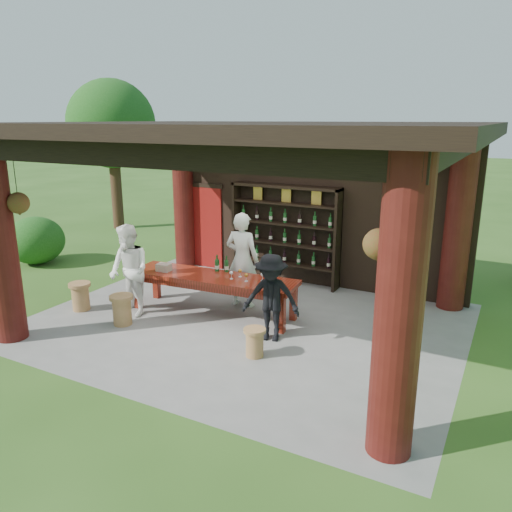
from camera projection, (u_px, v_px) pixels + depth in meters
The scene contains 15 objects.
ground at pixel (246, 322), 9.02m from camera, with size 90.00×90.00×0.00m, color #2D5119.
pavilion at pixel (256, 202), 8.82m from camera, with size 7.50×6.00×3.60m.
wine_shelf at pixel (285, 234), 10.98m from camera, with size 2.48×0.38×2.19m.
tasting_table at pixel (213, 282), 9.27m from camera, with size 3.26×1.08×0.75m.
stool_near_left at pixel (122, 309), 8.86m from camera, with size 0.41×0.41×0.55m.
stool_near_right at pixel (255, 342), 7.68m from camera, with size 0.35×0.35×0.46m.
stool_far_left at pixel (80, 296), 9.55m from camera, with size 0.41×0.41×0.54m.
host at pixel (242, 260), 9.62m from camera, with size 0.68×0.44×1.86m, color silver.
guest_woman at pixel (129, 271), 9.19m from camera, with size 0.83×0.65×1.71m, color white.
guest_man at pixel (271, 298), 8.14m from camera, with size 0.95×0.55×1.47m, color black.
table_bottles at pixel (220, 263), 9.47m from camera, with size 0.28×0.13×0.31m.
table_glasses at pixel (249, 276), 8.95m from camera, with size 0.76×0.25×0.15m.
napkin_basket at pixel (164, 267), 9.50m from camera, with size 0.26×0.18×0.14m, color #BF6672.
shrubs at pixel (449, 302), 8.56m from camera, with size 16.53×9.22×1.36m.
trees at pixel (465, 131), 8.19m from camera, with size 19.56×10.31×4.80m.
Camera 1 is at (4.10, -7.31, 3.56)m, focal length 35.00 mm.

